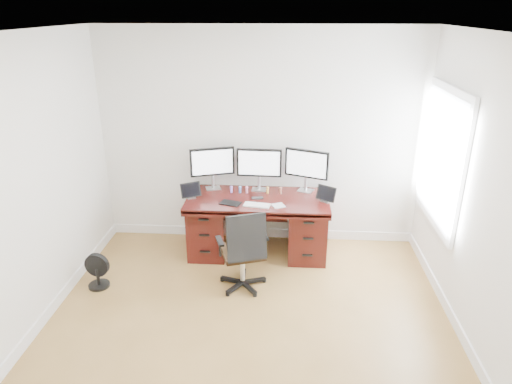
# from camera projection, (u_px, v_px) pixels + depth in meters

# --- Properties ---
(ground) EXTENTS (4.50, 4.50, 0.00)m
(ground) POSITION_uv_depth(u_px,v_px,m) (245.00, 353.00, 4.08)
(ground) COLOR olive
(ground) RESTS_ON ground
(back_wall) EXTENTS (4.00, 0.10, 2.70)m
(back_wall) POSITION_uv_depth(u_px,v_px,m) (260.00, 139.00, 5.65)
(back_wall) COLOR white
(back_wall) RESTS_ON ground
(right_wall) EXTENTS (0.10, 4.50, 2.70)m
(right_wall) POSITION_uv_depth(u_px,v_px,m) (500.00, 218.00, 3.55)
(right_wall) COLOR white
(right_wall) RESTS_ON ground
(desk) EXTENTS (1.70, 0.80, 0.75)m
(desk) POSITION_uv_depth(u_px,v_px,m) (258.00, 223.00, 5.62)
(desk) COLOR #3A0E0B
(desk) RESTS_ON ground
(office_chair) EXTENTS (0.64, 0.64, 0.94)m
(office_chair) POSITION_uv_depth(u_px,v_px,m) (243.00, 263.00, 4.92)
(office_chair) COLOR black
(office_chair) RESTS_ON ground
(floor_fan) EXTENTS (0.27, 0.23, 0.40)m
(floor_fan) POSITION_uv_depth(u_px,v_px,m) (97.00, 271.00, 4.99)
(floor_fan) COLOR black
(floor_fan) RESTS_ON ground
(monitor_left) EXTENTS (0.53, 0.21, 0.53)m
(monitor_left) POSITION_uv_depth(u_px,v_px,m) (212.00, 163.00, 5.62)
(monitor_left) COLOR silver
(monitor_left) RESTS_ON desk
(monitor_center) EXTENTS (0.55, 0.15, 0.53)m
(monitor_center) POSITION_uv_depth(u_px,v_px,m) (259.00, 164.00, 5.59)
(monitor_center) COLOR silver
(monitor_center) RESTS_ON desk
(monitor_right) EXTENTS (0.52, 0.24, 0.53)m
(monitor_right) POSITION_uv_depth(u_px,v_px,m) (307.00, 165.00, 5.55)
(monitor_right) COLOR silver
(monitor_right) RESTS_ON desk
(tablet_left) EXTENTS (0.24, 0.17, 0.19)m
(tablet_left) POSITION_uv_depth(u_px,v_px,m) (191.00, 191.00, 5.44)
(tablet_left) COLOR silver
(tablet_left) RESTS_ON desk
(tablet_right) EXTENTS (0.24, 0.19, 0.19)m
(tablet_right) POSITION_uv_depth(u_px,v_px,m) (326.00, 195.00, 5.33)
(tablet_right) COLOR silver
(tablet_right) RESTS_ON desk
(keyboard) EXTENTS (0.32, 0.18, 0.01)m
(keyboard) POSITION_uv_depth(u_px,v_px,m) (257.00, 205.00, 5.25)
(keyboard) COLOR white
(keyboard) RESTS_ON desk
(trackpad) EXTENTS (0.18, 0.18, 0.01)m
(trackpad) POSITION_uv_depth(u_px,v_px,m) (278.00, 206.00, 5.24)
(trackpad) COLOR silver
(trackpad) RESTS_ON desk
(drawing_tablet) EXTENTS (0.27, 0.21, 0.01)m
(drawing_tablet) POSITION_uv_depth(u_px,v_px,m) (231.00, 203.00, 5.31)
(drawing_tablet) COLOR black
(drawing_tablet) RESTS_ON desk
(phone) EXTENTS (0.15, 0.09, 0.01)m
(phone) POSITION_uv_depth(u_px,v_px,m) (257.00, 198.00, 5.45)
(phone) COLOR black
(phone) RESTS_ON desk
(figurine_purple) EXTENTS (0.04, 0.04, 0.09)m
(figurine_purple) POSITION_uv_depth(u_px,v_px,m) (231.00, 189.00, 5.60)
(figurine_purple) COLOR #9768D6
(figurine_purple) RESTS_ON desk
(figurine_blue) EXTENTS (0.04, 0.04, 0.09)m
(figurine_blue) POSITION_uv_depth(u_px,v_px,m) (240.00, 189.00, 5.60)
(figurine_blue) COLOR #4E88DF
(figurine_blue) RESTS_ON desk
(figurine_pink) EXTENTS (0.04, 0.04, 0.09)m
(figurine_pink) POSITION_uv_depth(u_px,v_px,m) (247.00, 189.00, 5.59)
(figurine_pink) COLOR pink
(figurine_pink) RESTS_ON desk
(figurine_orange) EXTENTS (0.04, 0.04, 0.09)m
(figurine_orange) POSITION_uv_depth(u_px,v_px,m) (268.00, 190.00, 5.58)
(figurine_orange) COLOR gold
(figurine_orange) RESTS_ON desk
(figurine_brown) EXTENTS (0.04, 0.04, 0.09)m
(figurine_brown) POSITION_uv_depth(u_px,v_px,m) (280.00, 190.00, 5.57)
(figurine_brown) COLOR brown
(figurine_brown) RESTS_ON desk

